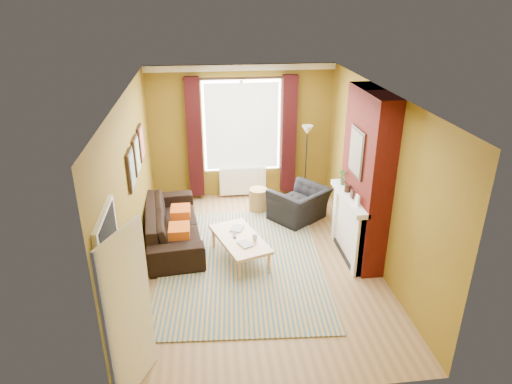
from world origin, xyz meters
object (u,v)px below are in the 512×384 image
at_px(coffee_table, 240,240).
at_px(floor_lamp, 307,142).
at_px(sofa, 172,224).
at_px(armchair, 299,204).
at_px(wicker_stool, 258,200).

relative_size(coffee_table, floor_lamp, 0.86).
distance_m(sofa, floor_lamp, 3.24).
distance_m(sofa, armchair, 2.47).
relative_size(coffee_table, wicker_stool, 2.98).
bearing_deg(floor_lamp, sofa, -151.39).
bearing_deg(coffee_table, floor_lamp, 36.37).
distance_m(armchair, wicker_stool, 0.89).
xyz_separation_m(armchair, coffee_table, (-1.27, -1.33, 0.05)).
xyz_separation_m(coffee_table, floor_lamp, (1.59, 2.25, 0.91)).
height_order(coffee_table, floor_lamp, floor_lamp).
bearing_deg(wicker_stool, sofa, -147.66).
bearing_deg(armchair, sofa, -24.19).
relative_size(wicker_stool, floor_lamp, 0.29).
distance_m(armchair, coffee_table, 1.84).
height_order(armchair, wicker_stool, armchair).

